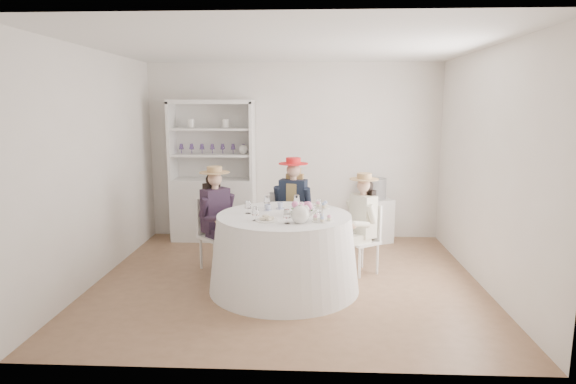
{
  "coord_description": "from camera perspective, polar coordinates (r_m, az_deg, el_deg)",
  "views": [
    {
      "loc": [
        0.26,
        -5.47,
        2.05
      ],
      "look_at": [
        0.0,
        0.1,
        1.05
      ],
      "focal_mm": 30.0,
      "sensor_mm": 36.0,
      "label": 1
    }
  ],
  "objects": [
    {
      "name": "tea_table",
      "position": [
        5.46,
        -0.47,
        -7.11
      ],
      "size": [
        1.69,
        1.69,
        0.86
      ],
      "rotation": [
        0.0,
        0.0,
        -0.0
      ],
      "color": "white",
      "rests_on": "ground"
    },
    {
      "name": "guest_right",
      "position": [
        5.95,
        8.73,
        -3.02
      ],
      "size": [
        0.54,
        0.51,
        1.25
      ],
      "rotation": [
        0.0,
        0.0,
        -0.96
      ],
      "color": "silver",
      "rests_on": "ground"
    },
    {
      "name": "hatbox",
      "position": [
        7.37,
        10.36,
        0.4
      ],
      "size": [
        0.37,
        0.37,
        0.31
      ],
      "primitive_type": "cylinder",
      "rotation": [
        0.0,
        0.0,
        -0.22
      ],
      "color": "black",
      "rests_on": "side_table"
    },
    {
      "name": "teacup_b",
      "position": [
        5.64,
        -0.91,
        -1.66
      ],
      "size": [
        0.09,
        0.09,
        0.07
      ],
      "primitive_type": "imported",
      "rotation": [
        0.0,
        0.0,
        0.22
      ],
      "color": "white",
      "rests_on": "tea_table"
    },
    {
      "name": "flower_bowl",
      "position": [
        5.31,
        1.94,
        -2.47
      ],
      "size": [
        0.28,
        0.28,
        0.06
      ],
      "primitive_type": "imported",
      "rotation": [
        0.0,
        0.0,
        -0.19
      ],
      "color": "white",
      "rests_on": "tea_table"
    },
    {
      "name": "ceiling",
      "position": [
        5.51,
        -0.05,
        16.95
      ],
      "size": [
        4.5,
        4.5,
        0.0
      ],
      "primitive_type": "plane",
      "rotation": [
        3.14,
        0.0,
        0.0
      ],
      "color": "white",
      "rests_on": "wall_back"
    },
    {
      "name": "cupcake_stand",
      "position": [
        5.04,
        4.08,
        -2.64
      ],
      "size": [
        0.22,
        0.22,
        0.2
      ],
      "rotation": [
        0.0,
        0.0,
        0.21
      ],
      "color": "white",
      "rests_on": "tea_table"
    },
    {
      "name": "guest_left",
      "position": [
        6.08,
        -8.46,
        -2.37
      ],
      "size": [
        0.56,
        0.55,
        1.31
      ],
      "rotation": [
        0.0,
        0.0,
        0.81
      ],
      "color": "silver",
      "rests_on": "ground"
    },
    {
      "name": "ground",
      "position": [
        5.84,
        -0.05,
        -10.36
      ],
      "size": [
        4.5,
        4.5,
        0.0
      ],
      "primitive_type": "plane",
      "color": "brown",
      "rests_on": "ground"
    },
    {
      "name": "wall_left",
      "position": [
        6.06,
        -21.86,
        2.8
      ],
      "size": [
        0.0,
        4.5,
        4.5
      ],
      "primitive_type": "plane",
      "rotation": [
        1.57,
        0.0,
        1.57
      ],
      "color": "silver",
      "rests_on": "ground"
    },
    {
      "name": "table_teapot",
      "position": [
        4.96,
        1.5,
        -2.7
      ],
      "size": [
        0.27,
        0.19,
        0.2
      ],
      "rotation": [
        0.0,
        0.0,
        -0.23
      ],
      "color": "white",
      "rests_on": "tea_table"
    },
    {
      "name": "side_table",
      "position": [
        7.46,
        10.25,
        -3.29
      ],
      "size": [
        0.57,
        0.57,
        0.67
      ],
      "primitive_type": "cube",
      "rotation": [
        0.0,
        0.0,
        0.43
      ],
      "color": "silver",
      "rests_on": "ground"
    },
    {
      "name": "hutch",
      "position": [
        7.5,
        -8.78,
        0.15
      ],
      "size": [
        1.36,
        0.71,
        2.14
      ],
      "rotation": [
        0.0,
        0.0,
        -0.19
      ],
      "color": "silver",
      "rests_on": "ground"
    },
    {
      "name": "spare_chair",
      "position": [
        6.71,
        -0.55,
        -3.35
      ],
      "size": [
        0.39,
        0.39,
        0.9
      ],
      "rotation": [
        0.0,
        0.0,
        3.07
      ],
      "color": "silver",
      "rests_on": "ground"
    },
    {
      "name": "wall_back",
      "position": [
        7.5,
        0.68,
        4.82
      ],
      "size": [
        4.5,
        0.0,
        4.5
      ],
      "primitive_type": "plane",
      "rotation": [
        1.57,
        0.0,
        0.0
      ],
      "color": "silver",
      "rests_on": "ground"
    },
    {
      "name": "wall_front",
      "position": [
        3.55,
        -1.58,
        -1.21
      ],
      "size": [
        4.5,
        0.0,
        4.5
      ],
      "primitive_type": "plane",
      "rotation": [
        -1.57,
        0.0,
        0.0
      ],
      "color": "silver",
      "rests_on": "ground"
    },
    {
      "name": "flower_arrangement",
      "position": [
        5.3,
        1.73,
        -1.73
      ],
      "size": [
        0.21,
        0.21,
        0.08
      ],
      "rotation": [
        0.0,
        0.0,
        0.36
      ],
      "color": "pink",
      "rests_on": "tea_table"
    },
    {
      "name": "sandwich_plate",
      "position": [
        5.07,
        -2.53,
        -3.27
      ],
      "size": [
        0.24,
        0.24,
        0.05
      ],
      "rotation": [
        0.0,
        0.0,
        0.21
      ],
      "color": "white",
      "rests_on": "tea_table"
    },
    {
      "name": "guest_mid",
      "position": [
        6.41,
        0.58,
        -1.25
      ],
      "size": [
        0.52,
        0.55,
        1.38
      ],
      "rotation": [
        0.0,
        0.0,
        -0.23
      ],
      "color": "silver",
      "rests_on": "ground"
    },
    {
      "name": "teacup_c",
      "position": [
        5.47,
        2.03,
        -2.07
      ],
      "size": [
        0.09,
        0.09,
        0.07
      ],
      "primitive_type": "imported",
      "rotation": [
        0.0,
        0.0,
        0.03
      ],
      "color": "white",
      "rests_on": "tea_table"
    },
    {
      "name": "stemware_set",
      "position": [
        5.33,
        -0.47,
        -1.91
      ],
      "size": [
        0.87,
        0.88,
        0.15
      ],
      "color": "white",
      "rests_on": "tea_table"
    },
    {
      "name": "teacup_a",
      "position": [
        5.56,
        -2.42,
        -1.89
      ],
      "size": [
        0.1,
        0.1,
        0.06
      ],
      "primitive_type": "imported",
      "rotation": [
        0.0,
        0.0,
        -0.31
      ],
      "color": "white",
      "rests_on": "tea_table"
    },
    {
      "name": "wall_right",
      "position": [
        5.86,
        22.53,
        2.53
      ],
      "size": [
        0.0,
        4.5,
        4.5
      ],
      "primitive_type": "plane",
      "rotation": [
        1.57,
        0.0,
        -1.57
      ],
      "color": "silver",
      "rests_on": "ground"
    }
  ]
}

